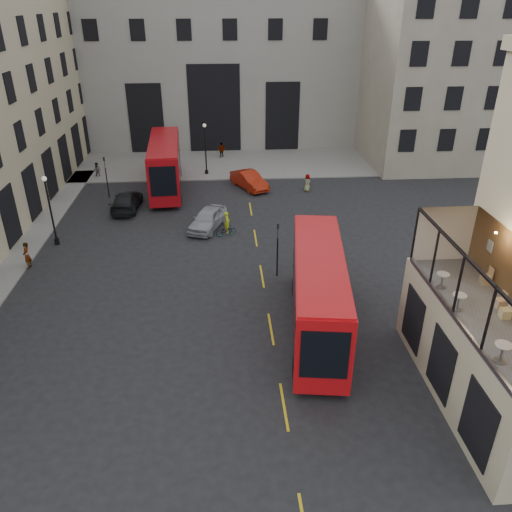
{
  "coord_description": "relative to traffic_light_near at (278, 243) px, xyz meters",
  "views": [
    {
      "loc": [
        -4.51,
        -16.84,
        16.44
      ],
      "look_at": [
        -2.61,
        9.16,
        3.0
      ],
      "focal_mm": 35.0,
      "sensor_mm": 36.0,
      "label": 1
    }
  ],
  "objects": [
    {
      "name": "bus_near",
      "position": [
        1.5,
        -6.19,
        0.13
      ],
      "size": [
        4.13,
        11.66,
        4.55
      ],
      "color": "red",
      "rests_on": "ground"
    },
    {
      "name": "cafe_chair_b",
      "position": [
        8.12,
        -12.3,
        2.41
      ],
      "size": [
        0.41,
        0.41,
        0.78
      ],
      "color": "#D6BF7C",
      "rests_on": "cafe_floor"
    },
    {
      "name": "pedestrian_b",
      "position": [
        -9.6,
        22.08,
        -1.48
      ],
      "size": [
        1.41,
        1.19,
        1.9
      ],
      "primitive_type": "imported",
      "rotation": [
        0.0,
        0.0,
        0.48
      ],
      "color": "gray",
      "rests_on": "ground"
    },
    {
      "name": "building_right",
      "position": [
        21.0,
        27.97,
        7.97
      ],
      "size": [
        16.6,
        18.6,
        20.0
      ],
      "color": "#A29983",
      "rests_on": "ground"
    },
    {
      "name": "traffic_light_far",
      "position": [
        -14.0,
        16.0,
        0.0
      ],
      "size": [
        0.16,
        0.2,
        3.8
      ],
      "color": "black",
      "rests_on": "ground"
    },
    {
      "name": "bicycle",
      "position": [
        -3.27,
        6.61,
        -2.01
      ],
      "size": [
        1.68,
        1.01,
        0.83
      ],
      "primitive_type": "imported",
      "rotation": [
        0.0,
        0.0,
        1.88
      ],
      "color": "gray",
      "rests_on": "ground"
    },
    {
      "name": "pedestrian_e",
      "position": [
        -16.87,
        2.35,
        -1.48
      ],
      "size": [
        0.46,
        0.69,
        1.89
      ],
      "primitive_type": "imported",
      "rotation": [
        0.0,
        0.0,
        4.72
      ],
      "color": "gray",
      "rests_on": "ground"
    },
    {
      "name": "street_lamp_b",
      "position": [
        -5.0,
        22.0,
        -0.03
      ],
      "size": [
        0.36,
        0.36,
        5.33
      ],
      "color": "black",
      "rests_on": "ground"
    },
    {
      "name": "pedestrian_d",
      "position": [
        4.71,
        16.26,
        -1.59
      ],
      "size": [
        0.7,
        0.92,
        1.67
      ],
      "primitive_type": "imported",
      "rotation": [
        0.0,
        0.0,
        1.79
      ],
      "color": "gray",
      "rests_on": "ground"
    },
    {
      "name": "pavement_far",
      "position": [
        -5.0,
        26.0,
        -2.36
      ],
      "size": [
        40.0,
        12.0,
        0.12
      ],
      "primitive_type": "cube",
      "color": "slate",
      "rests_on": "ground"
    },
    {
      "name": "car_b",
      "position": [
        -0.79,
        17.5,
        -1.61
      ],
      "size": [
        3.75,
        5.19,
        1.63
      ],
      "primitive_type": "imported",
      "rotation": [
        0.0,
        0.0,
        0.46
      ],
      "color": "#9D1C09",
      "rests_on": "ground"
    },
    {
      "name": "car_c",
      "position": [
        -11.82,
        12.8,
        -1.66
      ],
      "size": [
        2.32,
        5.33,
        1.52
      ],
      "primitive_type": "imported",
      "rotation": [
        0.0,
        0.0,
        3.11
      ],
      "color": "black",
      "rests_on": "ground"
    },
    {
      "name": "ground",
      "position": [
        1.0,
        -12.0,
        -2.42
      ],
      "size": [
        140.0,
        140.0,
        0.0
      ],
      "primitive_type": "plane",
      "color": "black",
      "rests_on": "ground"
    },
    {
      "name": "pedestrian_c",
      "position": [
        -3.33,
        28.0,
        -1.5
      ],
      "size": [
        1.17,
        0.89,
        1.84
      ],
      "primitive_type": "imported",
      "rotation": [
        0.0,
        0.0,
        3.61
      ],
      "color": "gray",
      "rests_on": "ground"
    },
    {
      "name": "street_lamp_a",
      "position": [
        -16.0,
        6.0,
        -0.03
      ],
      "size": [
        0.36,
        0.36,
        5.33
      ],
      "color": "black",
      "rests_on": "ground"
    },
    {
      "name": "car_a",
      "position": [
        -4.68,
        8.16,
        -1.61
      ],
      "size": [
        3.55,
        5.15,
        1.63
      ],
      "primitive_type": "imported",
      "rotation": [
        0.0,
        0.0,
        -0.38
      ],
      "color": "#9B9DA3",
      "rests_on": "ground"
    },
    {
      "name": "cyclist",
      "position": [
        -3.15,
        7.25,
        -1.56
      ],
      "size": [
        0.46,
        0.66,
        1.73
      ],
      "primitive_type": "imported",
      "rotation": [
        0.0,
        0.0,
        1.49
      ],
      "color": "#C9DB17",
      "rests_on": "ground"
    },
    {
      "name": "host_frontage",
      "position": [
        7.5,
        -12.0,
        -0.17
      ],
      "size": [
        3.0,
        11.0,
        4.5
      ],
      "primitive_type": "cube",
      "color": "#B8AD8A",
      "rests_on": "ground"
    },
    {
      "name": "cafe_chair_d",
      "position": [
        8.66,
        -9.53,
        2.43
      ],
      "size": [
        0.42,
        0.42,
        0.85
      ],
      "color": "tan",
      "rests_on": "cafe_floor"
    },
    {
      "name": "gateway",
      "position": [
        -4.0,
        35.99,
        6.96
      ],
      "size": [
        35.0,
        10.6,
        18.0
      ],
      "color": "gray",
      "rests_on": "ground"
    },
    {
      "name": "cafe_chair_c",
      "position": [
        8.29,
        -11.51,
        2.4
      ],
      "size": [
        0.41,
        0.41,
        0.75
      ],
      "color": "tan",
      "rests_on": "cafe_floor"
    },
    {
      "name": "pedestrian_a",
      "position": [
        -16.16,
        21.8,
        -1.63
      ],
      "size": [
        0.84,
        0.69,
        1.59
      ],
      "primitive_type": "imported",
      "rotation": [
        0.0,
        0.0,
        -0.12
      ],
      "color": "gray",
      "rests_on": "ground"
    },
    {
      "name": "traffic_light_near",
      "position": [
        0.0,
        0.0,
        0.0
      ],
      "size": [
        0.16,
        0.2,
        3.8
      ],
      "color": "black",
      "rests_on": "ground"
    },
    {
      "name": "cafe_table_near",
      "position": [
        6.49,
        -15.02,
        2.69
      ],
      "size": [
        0.62,
        0.62,
        0.77
      ],
      "color": "white",
      "rests_on": "cafe_floor"
    },
    {
      "name": "cafe_table_mid",
      "position": [
        6.4,
        -11.55,
        2.67
      ],
      "size": [
        0.59,
        0.59,
        0.74
      ],
      "color": "beige",
      "rests_on": "cafe_floor"
    },
    {
      "name": "cafe_table_far",
      "position": [
        6.46,
        -9.71,
        2.65
      ],
      "size": [
        0.58,
        0.58,
        0.72
      ],
      "color": "beige",
      "rests_on": "cafe_floor"
    },
    {
      "name": "bus_far",
      "position": [
        -8.75,
        17.72,
        0.24
      ],
      "size": [
        3.44,
        12.02,
        4.74
      ],
      "color": "#A30B11",
      "rests_on": "ground"
    },
    {
      "name": "cafe_floor",
      "position": [
        7.5,
        -12.0,
        2.12
      ],
      "size": [
        3.0,
        10.0,
        0.1
      ],
      "primitive_type": "cube",
      "color": "slate",
      "rests_on": "host_frontage"
    }
  ]
}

